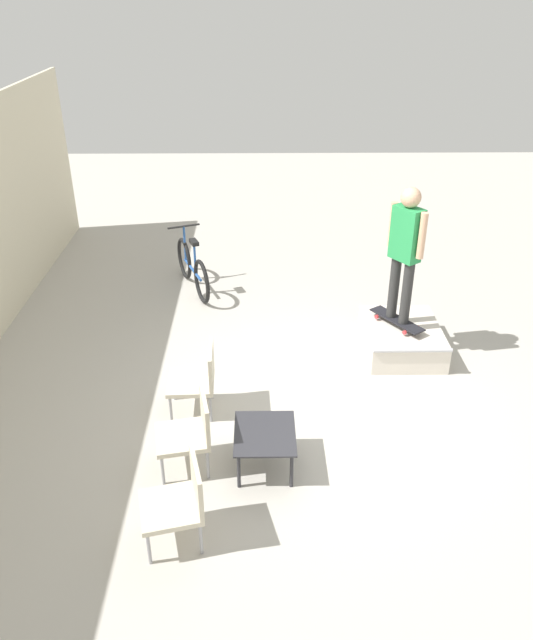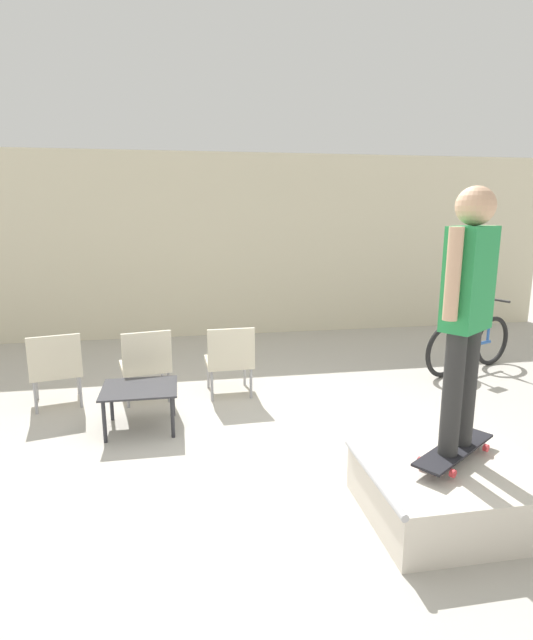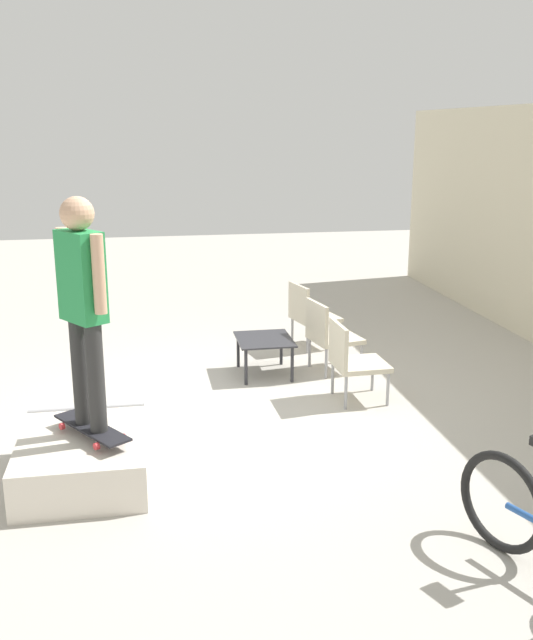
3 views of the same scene
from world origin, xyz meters
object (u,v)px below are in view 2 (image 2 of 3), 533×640
skateboard_on_ramp (454,450)px  patio_chair_left (56,366)px  person_skater (467,300)px  patio_chair_center (146,362)px  skate_ramp_box (454,491)px  patio_chair_right (230,358)px  bicycle (469,344)px  coffee_table (140,393)px

skateboard_on_ramp → patio_chair_left: patio_chair_left is taller
person_skater → patio_chair_center: 3.51m
skate_ramp_box → person_skater: bearing=73.0°
patio_chair_left → patio_chair_center: size_ratio=1.00×
skateboard_on_ramp → patio_chair_right: bearing=83.7°
person_skater → bicycle: bearing=21.7°
patio_chair_left → patio_chair_right: (1.86, -0.00, 0.00)m
patio_chair_left → patio_chair_right: size_ratio=1.00×
skate_ramp_box → skateboard_on_ramp: bearing=73.0°
skate_ramp_box → skateboard_on_ramp: skateboard_on_ramp is taller
coffee_table → patio_chair_left: size_ratio=0.86×
patio_chair_left → patio_chair_right: 1.86m
coffee_table → patio_chair_right: (0.94, 0.74, 0.08)m
skate_ramp_box → bicycle: (1.91, 2.94, 0.18)m
patio_chair_left → patio_chair_center: (0.94, -0.00, 0.00)m
skateboard_on_ramp → skate_ramp_box: bearing=-141.0°
coffee_table → patio_chair_right: bearing=38.0°
person_skater → patio_chair_right: 3.01m
skateboard_on_ramp → person_skater: bearing=-150.6°
skateboard_on_ramp → patio_chair_center: patio_chair_center is taller
patio_chair_center → patio_chair_right: same height
patio_chair_left → bicycle: (5.06, 0.36, -0.09)m
coffee_table → patio_chair_center: bearing=88.7°
skate_ramp_box → patio_chair_left: 4.08m
patio_chair_right → coffee_table: bearing=36.1°
coffee_table → patio_chair_left: patio_chair_left is taller
skate_ramp_box → patio_chair_center: bearing=130.6°
skateboard_on_ramp → bicycle: 3.42m
skateboard_on_ramp → patio_chair_left: 4.04m
bicycle → patio_chair_center: bearing=163.3°
skateboard_on_ramp → coffee_table: size_ratio=1.12×
skateboard_on_ramp → patio_chair_center: bearing=97.8°
skate_ramp_box → patio_chair_right: bearing=116.5°
bicycle → skate_ramp_box: bearing=-144.7°
skateboard_on_ramp → bicycle: bearing=22.4°
skate_ramp_box → skateboard_on_ramp: (0.03, 0.08, 0.26)m
skate_ramp_box → patio_chair_left: (-3.15, 2.58, 0.27)m
patio_chair_right → skate_ramp_box: bearing=114.6°
person_skater → patio_chair_left: (-3.17, 2.49, -1.05)m
skate_ramp_box → coffee_table: bearing=140.5°
patio_chair_center → skate_ramp_box: bearing=119.6°
skateboard_on_ramp → patio_chair_right: patio_chair_right is taller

